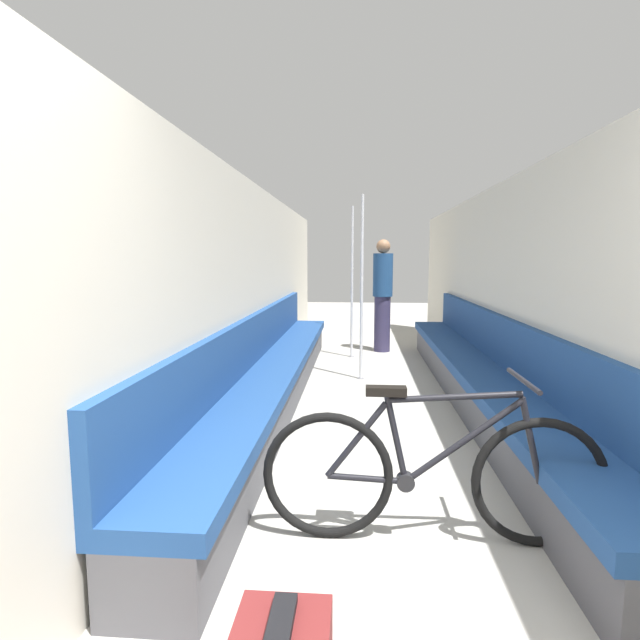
% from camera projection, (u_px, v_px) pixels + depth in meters
% --- Properties ---
extents(wall_left, '(0.10, 10.66, 2.17)m').
position_uv_depth(wall_left, '(246.00, 294.00, 4.85)').
color(wall_left, beige).
rests_on(wall_left, ground).
extents(wall_right, '(0.10, 10.66, 2.17)m').
position_uv_depth(wall_right, '(513.00, 295.00, 4.65)').
color(wall_right, beige).
rests_on(wall_right, ground).
extents(bench_seat_row_left, '(0.50, 6.20, 0.89)m').
position_uv_depth(bench_seat_row_left, '(274.00, 375.00, 4.92)').
color(bench_seat_row_left, '#4C4C51').
rests_on(bench_seat_row_left, ground).
extents(bench_seat_row_right, '(0.50, 6.20, 0.89)m').
position_uv_depth(bench_seat_row_right, '(480.00, 379.00, 4.76)').
color(bench_seat_row_right, '#4C4C51').
rests_on(bench_seat_row_right, ground).
extents(bicycle, '(1.71, 0.46, 0.86)m').
position_uv_depth(bicycle, '(431.00, 475.00, 2.49)').
color(bicycle, black).
rests_on(bicycle, ground).
extents(grab_pole_near, '(0.08, 0.08, 2.15)m').
position_uv_depth(grab_pole_near, '(352.00, 285.00, 7.13)').
color(grab_pole_near, gray).
rests_on(grab_pole_near, ground).
extents(grab_pole_far, '(0.08, 0.08, 2.15)m').
position_uv_depth(grab_pole_far, '(362.00, 291.00, 5.82)').
color(grab_pole_far, gray).
rests_on(grab_pole_far, ground).
extents(passenger_standing, '(0.30, 0.30, 1.71)m').
position_uv_depth(passenger_standing, '(383.00, 294.00, 7.60)').
color(passenger_standing, '#332D4C').
rests_on(passenger_standing, ground).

